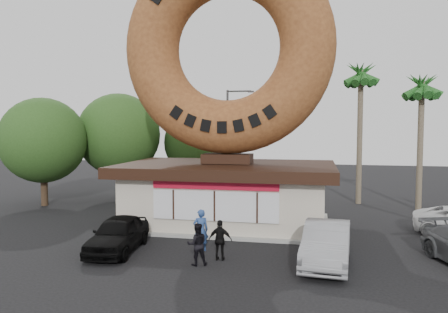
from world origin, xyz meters
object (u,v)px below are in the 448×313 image
person_left (201,230)px  person_center (197,244)px  car_black (118,234)px  car_silver (327,243)px  street_lamp (229,136)px  donut_shop (227,192)px  person_right (220,240)px  giant_donut (228,48)px

person_left → person_center: person_left is taller
car_black → car_silver: car_silver is taller
street_lamp → person_center: bearing=-83.0°
donut_shop → person_right: donut_shop is taller
street_lamp → person_center: 17.50m
donut_shop → person_left: (-0.13, -5.11, -0.88)m
donut_shop → street_lamp: street_lamp is taller
person_right → donut_shop: bearing=-84.2°
car_silver → donut_shop: bearing=135.8°
person_left → person_center: size_ratio=1.11×
person_center → person_right: bearing=-154.8°
street_lamp → car_silver: 17.65m
giant_donut → street_lamp: giant_donut is taller
person_left → person_right: bearing=112.0°
street_lamp → person_left: 15.64m
donut_shop → car_black: donut_shop is taller
person_center → car_silver: 4.94m
donut_shop → giant_donut: size_ratio=1.01×
person_center → person_right: (0.73, 0.78, -0.00)m
street_lamp → person_right: size_ratio=5.01×
donut_shop → car_black: bearing=-121.1°
giant_donut → donut_shop: bearing=-90.0°
street_lamp → car_black: bearing=-96.0°
giant_donut → person_center: size_ratio=6.90×
car_black → car_silver: 8.56m
person_center → donut_shop: bearing=-110.1°
street_lamp → car_silver: street_lamp is taller
giant_donut → person_left: 9.88m
giant_donut → street_lamp: size_ratio=1.39×
giant_donut → street_lamp: bearing=100.5°
street_lamp → person_center: size_ratio=4.98×
person_center → car_silver: person_center is taller
car_silver → car_black: bearing=-174.7°
street_lamp → person_center: (2.08, -16.98, -3.68)m
person_center → car_black: person_center is taller
car_black → car_silver: bearing=-4.7°
street_lamp → person_right: (2.80, -16.20, -3.68)m
person_right → giant_donut: bearing=-84.2°
car_silver → person_center: bearing=-161.6°
giant_donut → person_right: (0.95, -6.20, -8.54)m
person_left → car_black: person_left is taller
street_lamp → car_black: size_ratio=1.85×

